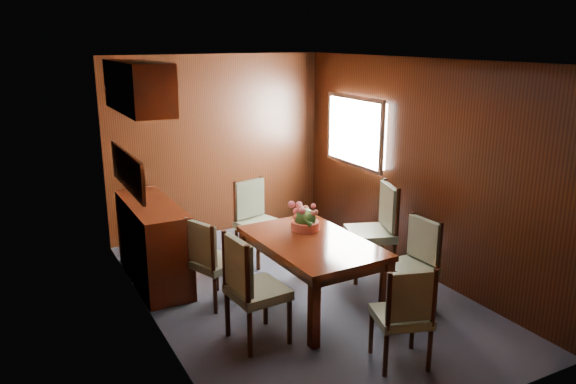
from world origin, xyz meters
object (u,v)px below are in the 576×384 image
chair_left_near (250,284)px  chair_head (405,311)px  dining_table (312,249)px  flower_centerpiece (305,216)px  sideboard (153,243)px  chair_right_near (415,259)px

chair_left_near → chair_head: (0.94, -0.93, -0.06)m
dining_table → chair_head: chair_head is taller
dining_table → flower_centerpiece: flower_centerpiece is taller
sideboard → chair_left_near: chair_left_near is taller
chair_head → flower_centerpiece: flower_centerpiece is taller
chair_head → dining_table: bearing=112.1°
sideboard → chair_right_near: chair_right_near is taller
dining_table → chair_left_near: chair_left_near is taller
chair_left_near → flower_centerpiece: (0.92, 0.66, 0.29)m
sideboard → chair_right_near: size_ratio=1.51×
chair_left_near → chair_head: 1.32m
sideboard → flower_centerpiece: flower_centerpiece is taller
dining_table → flower_centerpiece: 0.40m
chair_right_near → chair_head: (-0.77, -0.78, -0.02)m
sideboard → dining_table: 1.80m
sideboard → chair_left_near: bearing=-76.4°
dining_table → chair_right_near: (0.88, -0.51, -0.08)m
sideboard → flower_centerpiece: (1.33, -1.01, 0.40)m
sideboard → flower_centerpiece: 1.71m
chair_right_near → chair_head: bearing=132.9°
dining_table → sideboard: bearing=131.3°
dining_table → flower_centerpiece: (0.09, 0.30, 0.25)m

